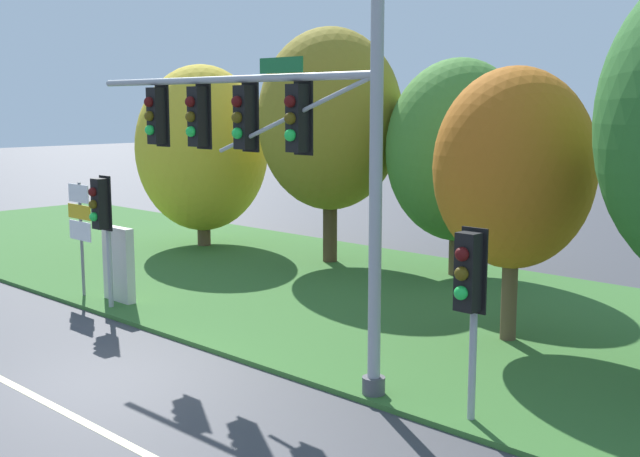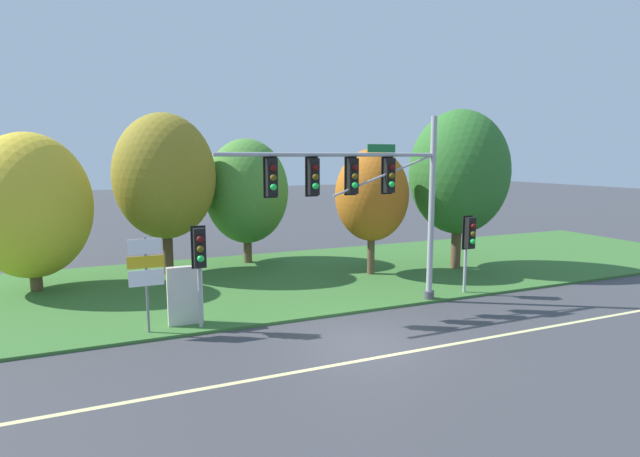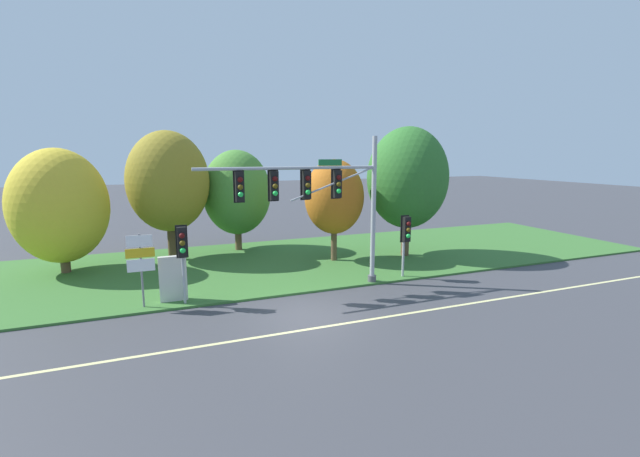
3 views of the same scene
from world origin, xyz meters
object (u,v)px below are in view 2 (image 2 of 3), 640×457
object	(u,v)px
pedestrian_signal_further_along	(469,238)
tree_behind_signpost	(247,191)
tree_tall_centre	(459,173)
tree_left_of_mast	(165,177)
pedestrian_signal_near_kerb	(199,254)
route_sign_post	(146,270)
tree_mid_verge	(372,195)
traffic_signal_mast	(366,188)
tree_nearest_road	(30,206)
info_kiosk	(185,296)

from	to	relation	value
pedestrian_signal_further_along	tree_behind_signpost	world-z (taller)	tree_behind_signpost
tree_tall_centre	tree_left_of_mast	bearing A→B (deg)	162.52
pedestrian_signal_near_kerb	tree_behind_signpost	world-z (taller)	tree_behind_signpost
tree_tall_centre	route_sign_post	bearing A→B (deg)	-165.49
tree_mid_verge	traffic_signal_mast	bearing A→B (deg)	-121.19
pedestrian_signal_further_along	tree_behind_signpost	size ratio (longest dim) A/B	0.49
tree_nearest_road	tree_tall_centre	distance (m)	18.67
route_sign_post	tree_mid_verge	size ratio (longest dim) A/B	0.52
pedestrian_signal_near_kerb	tree_tall_centre	bearing A→B (deg)	17.38
route_sign_post	tree_mid_verge	world-z (taller)	tree_mid_verge
tree_nearest_road	info_kiosk	bearing A→B (deg)	-53.10
tree_tall_centre	info_kiosk	distance (m)	14.31
traffic_signal_mast	tree_left_of_mast	world-z (taller)	tree_left_of_mast
pedestrian_signal_further_along	tree_tall_centre	size ratio (longest dim) A/B	0.41
tree_nearest_road	tree_behind_signpost	bearing A→B (deg)	12.21
pedestrian_signal_near_kerb	tree_mid_verge	distance (m)	9.75
traffic_signal_mast	route_sign_post	bearing A→B (deg)	177.83
traffic_signal_mast	pedestrian_signal_near_kerb	world-z (taller)	traffic_signal_mast
tree_nearest_road	tree_tall_centre	xyz separation A→B (m)	(18.36, -3.19, 1.19)
tree_left_of_mast	tree_tall_centre	distance (m)	13.72
traffic_signal_mast	tree_nearest_road	bearing A→B (deg)	147.03
pedestrian_signal_further_along	traffic_signal_mast	bearing A→B (deg)	-179.44
tree_nearest_road	tree_left_of_mast	distance (m)	5.46
pedestrian_signal_further_along	info_kiosk	world-z (taller)	pedestrian_signal_further_along
tree_behind_signpost	info_kiosk	bearing A→B (deg)	-116.87
tree_nearest_road	tree_left_of_mast	bearing A→B (deg)	9.99
pedestrian_signal_further_along	tree_tall_centre	bearing A→B (deg)	57.22
tree_nearest_road	tree_mid_verge	xyz separation A→B (m)	(13.89, -2.73, 0.20)
tree_left_of_mast	info_kiosk	xyz separation A→B (m)	(-0.32, -7.53, -3.54)
pedestrian_signal_further_along	tree_behind_signpost	distance (m)	11.34
route_sign_post	tree_behind_signpost	bearing A→B (deg)	58.35
pedestrian_signal_near_kerb	pedestrian_signal_further_along	bearing A→B (deg)	0.36
tree_left_of_mast	tree_tall_centre	bearing A→B (deg)	-17.48
tree_behind_signpost	tree_nearest_road	bearing A→B (deg)	-167.79
tree_behind_signpost	tree_tall_centre	world-z (taller)	tree_tall_centre
traffic_signal_mast	info_kiosk	bearing A→B (deg)	174.12
tree_left_of_mast	tree_behind_signpost	bearing A→B (deg)	15.04
traffic_signal_mast	pedestrian_signal_further_along	bearing A→B (deg)	0.56
tree_nearest_road	tree_left_of_mast	world-z (taller)	tree_left_of_mast
route_sign_post	tree_nearest_road	xyz separation A→B (m)	(-3.79, 6.96, 1.47)
traffic_signal_mast	tree_mid_verge	bearing A→B (deg)	58.81
tree_nearest_road	route_sign_post	bearing A→B (deg)	-61.45
tree_left_of_mast	tree_tall_centre	size ratio (longest dim) A/B	0.96
tree_tall_centre	traffic_signal_mast	bearing A→B (deg)	-150.62
tree_left_of_mast	tree_tall_centre	xyz separation A→B (m)	(13.09, -4.12, 0.14)
traffic_signal_mast	info_kiosk	distance (m)	7.09
info_kiosk	tree_behind_signpost	bearing A→B (deg)	63.13
info_kiosk	pedestrian_signal_near_kerb	bearing A→B (deg)	-59.20
tree_behind_signpost	traffic_signal_mast	bearing A→B (deg)	-78.76
info_kiosk	tree_left_of_mast	bearing A→B (deg)	87.60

